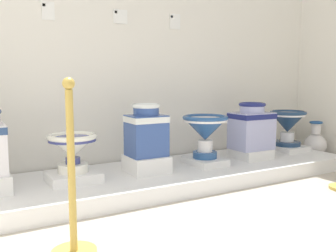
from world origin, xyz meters
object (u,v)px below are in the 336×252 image
plinth_block_squat_floral (147,164)px  decorative_vase_corner (315,144)px  info_placard_third (120,17)px  plinth_block_central_ornate (251,153)px  stanchion_post_near_left (72,203)px  antique_toilet_rightmost (205,129)px  antique_toilet_tall_cobalt (72,147)px  info_placard_fourth (175,21)px  antique_toilet_squat_floral (146,130)px  antique_toilet_central_ornate (252,126)px  antique_toilet_slender_white (288,123)px  info_placard_second (48,11)px  plinth_block_tall_cobalt (73,177)px  plinth_block_rightmost (205,161)px  plinth_block_slender_white (287,148)px

plinth_block_squat_floral → decorative_vase_corner: (2.22, 0.06, -0.02)m
plinth_block_squat_floral → info_placard_third: (-0.01, 0.52, 1.30)m
plinth_block_central_ornate → stanchion_post_near_left: (-2.08, -0.93, 0.11)m
antique_toilet_rightmost → decorative_vase_corner: bearing=2.2°
antique_toilet_tall_cobalt → info_placard_fourth: 1.71m
antique_toilet_squat_floral → antique_toilet_central_ornate: bearing=-0.1°
antique_toilet_slender_white → info_placard_fourth: (-1.23, 0.40, 1.06)m
antique_toilet_rightmost → stanchion_post_near_left: (-1.51, -0.93, -0.18)m
antique_toilet_rightmost → decorative_vase_corner: size_ratio=0.96×
info_placard_second → info_placard_third: info_placard_second is taller
antique_toilet_slender_white → info_placard_third: 2.15m
plinth_block_tall_cobalt → info_placard_second: bearing=94.3°
antique_toilet_central_ornate → info_placard_fourth: (-0.59, 0.52, 1.05)m
plinth_block_rightmost → info_placard_third: bearing=139.8°
decorative_vase_corner → stanchion_post_near_left: 3.28m
antique_toilet_slender_white → plinth_block_rightmost: bearing=-174.4°
antique_toilet_tall_cobalt → stanchion_post_near_left: (-0.27, -0.96, -0.12)m
plinth_block_squat_floral → plinth_block_rightmost: (0.61, -0.00, -0.04)m
antique_toilet_slender_white → decorative_vase_corner: antique_toilet_slender_white is taller
info_placard_fourth → stanchion_post_near_left: size_ratio=0.16×
plinth_block_rightmost → info_placard_fourth: bearing=92.4°
antique_toilet_squat_floral → info_placard_fourth: info_placard_fourth is taller
antique_toilet_central_ornate → antique_toilet_rightmost: bearing=-179.8°
antique_toilet_slender_white → info_placard_second: (-2.49, 0.40, 1.06)m
plinth_block_squat_floral → stanchion_post_near_left: bearing=-133.9°
antique_toilet_central_ornate → antique_toilet_tall_cobalt: bearing=179.2°
info_placard_third → stanchion_post_near_left: size_ratio=0.15×
antique_toilet_central_ornate → plinth_block_central_ornate: bearing=-153.4°
plinth_block_slender_white → info_placard_second: info_placard_second is taller
plinth_block_slender_white → info_placard_fourth: (-1.23, 0.40, 1.35)m
info_placard_third → plinth_block_squat_floral: bearing=-89.2°
info_placard_fourth → stanchion_post_near_left: (-1.49, -1.45, -1.22)m
antique_toilet_slender_white → info_placard_second: info_placard_second is taller
antique_toilet_squat_floral → decorative_vase_corner: size_ratio=1.01×
antique_toilet_squat_floral → plinth_block_central_ornate: bearing=-0.1°
plinth_block_rightmost → info_placard_third: info_placard_third is taller
antique_toilet_tall_cobalt → plinth_block_tall_cobalt: bearing=0.0°
plinth_block_tall_cobalt → plinth_block_slender_white: size_ratio=0.99×
plinth_block_central_ornate → info_placard_third: size_ratio=2.46×
antique_toilet_tall_cobalt → plinth_block_rightmost: antique_toilet_tall_cobalt is taller
plinth_block_squat_floral → plinth_block_tall_cobalt: bearing=177.9°
antique_toilet_squat_floral → info_placard_third: (-0.01, 0.52, 1.01)m
plinth_block_central_ornate → stanchion_post_near_left: size_ratio=0.36×
plinth_block_slender_white → info_placard_second: bearing=170.8°
antique_toilet_squat_floral → plinth_block_rightmost: antique_toilet_squat_floral is taller
plinth_block_slender_white → plinth_block_central_ornate: bearing=-169.6°
plinth_block_tall_cobalt → plinth_block_central_ornate: plinth_block_central_ornate is taller
plinth_block_rightmost → plinth_block_squat_floral: bearing=179.6°
antique_toilet_slender_white → stanchion_post_near_left: stanchion_post_near_left is taller
antique_toilet_central_ornate → plinth_block_slender_white: bearing=10.4°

